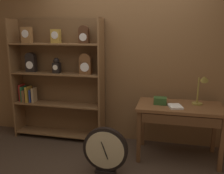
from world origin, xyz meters
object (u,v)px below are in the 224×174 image
Objects in this scene: workbench at (179,113)px; desk_lamp at (201,87)px; bookshelf at (57,79)px; toolbox_small at (160,101)px; round_clock_large at (105,150)px; open_repair_manual at (175,106)px.

desk_lamp reaches higher than workbench.
bookshelf is 1.71× the size of workbench.
bookshelf reaches higher than workbench.
toolbox_small is at bearing -9.64° from bookshelf.
bookshelf is at bearing 174.66° from desk_lamp.
bookshelf is at bearing 139.23° from round_clock_large.
desk_lamp reaches higher than toolbox_small.
desk_lamp is (0.26, 0.09, 0.34)m from workbench.
workbench reaches higher than round_clock_large.
round_clock_large is (-0.61, -0.61, -0.49)m from toolbox_small.
bookshelf reaches higher than toolbox_small.
round_clock_large is (1.04, -0.89, -0.68)m from bookshelf.
workbench is 1.88× the size of round_clock_large.
bookshelf is 2.17m from desk_lamp.
workbench is 1.11m from round_clock_large.
open_repair_manual is (-0.33, -0.18, -0.23)m from desk_lamp.
round_clock_large is (-0.80, -0.51, -0.46)m from open_repair_manual.
toolbox_small reaches higher than workbench.
open_repair_manual is at bearing -11.73° from bookshelf.
open_repair_manual is at bearing -126.27° from workbench.
desk_lamp is (2.16, -0.20, 0.01)m from bookshelf.
toolbox_small is at bearing 45.25° from round_clock_large.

